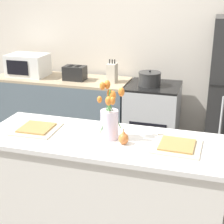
% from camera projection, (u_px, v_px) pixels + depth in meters
% --- Properties ---
extents(back_wall, '(5.20, 0.08, 2.70)m').
position_uv_depth(back_wall, '(153.00, 42.00, 4.18)').
color(back_wall, silver).
rests_on(back_wall, ground_plane).
extents(kitchen_island, '(1.80, 0.66, 0.92)m').
position_uv_depth(kitchen_island, '(103.00, 192.00, 2.68)').
color(kitchen_island, silver).
rests_on(kitchen_island, ground_plane).
extents(back_counter, '(1.68, 0.60, 0.92)m').
position_uv_depth(back_counter, '(63.00, 113.00, 4.41)').
color(back_counter, slate).
rests_on(back_counter, ground_plane).
extents(stove_range, '(0.60, 0.61, 0.92)m').
position_uv_depth(stove_range, '(152.00, 122.00, 4.09)').
color(stove_range, '#B2B5B7').
rests_on(stove_range, ground_plane).
extents(flower_vase, '(0.17, 0.16, 0.43)m').
position_uv_depth(flower_vase, '(110.00, 119.00, 2.47)').
color(flower_vase, silver).
rests_on(flower_vase, kitchen_island).
extents(pear_figurine, '(0.07, 0.07, 0.12)m').
position_uv_depth(pear_figurine, '(123.00, 138.00, 2.41)').
color(pear_figurine, '#C66B33').
rests_on(pear_figurine, kitchen_island).
extents(plate_setting_left, '(0.34, 0.34, 0.02)m').
position_uv_depth(plate_setting_left, '(37.00, 129.00, 2.67)').
color(plate_setting_left, beige).
rests_on(plate_setting_left, kitchen_island).
extents(plate_setting_right, '(0.34, 0.34, 0.02)m').
position_uv_depth(plate_setting_right, '(177.00, 146.00, 2.38)').
color(plate_setting_right, beige).
rests_on(plate_setting_right, kitchen_island).
extents(toaster, '(0.28, 0.18, 0.17)m').
position_uv_depth(toaster, '(75.00, 73.00, 4.13)').
color(toaster, black).
rests_on(toaster, back_counter).
extents(cooking_pot, '(0.26, 0.26, 0.18)m').
position_uv_depth(cooking_pot, '(150.00, 79.00, 3.89)').
color(cooking_pot, '#2D2D2D').
rests_on(cooking_pot, stove_range).
extents(microwave, '(0.48, 0.37, 0.27)m').
position_uv_depth(microwave, '(28.00, 65.00, 4.32)').
color(microwave, white).
rests_on(microwave, back_counter).
extents(knife_block, '(0.10, 0.14, 0.27)m').
position_uv_depth(knife_block, '(112.00, 73.00, 4.03)').
color(knife_block, beige).
rests_on(knife_block, back_counter).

